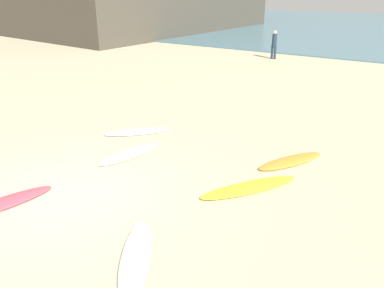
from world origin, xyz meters
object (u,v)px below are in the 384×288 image
Objects in this scene: surfboard_5 at (138,132)px; beachgoer_near at (274,43)px; surfboard_4 at (136,258)px; surfboard_1 at (250,187)px; surfboard_0 at (131,153)px; surfboard_3 at (291,161)px.

beachgoer_near reaches higher than surfboard_5.
surfboard_5 is at bearing -83.81° from surfboard_4.
surfboard_1 reaches higher than surfboard_4.
beachgoer_near is (-1.27, 13.98, 0.88)m from surfboard_5.
surfboard_0 is 1.00× the size of surfboard_5.
surfboard_3 is (3.73, 1.80, 0.01)m from surfboard_0.
surfboard_5 is (-4.34, 1.37, -0.01)m from surfboard_1.
surfboard_1 reaches higher than surfboard_5.
surfboard_5 is at bearing -47.23° from surfboard_0.
surfboard_4 is (-0.85, -5.00, -0.00)m from surfboard_3.
surfboard_3 is at bearing -60.76° from beachgoer_near.
surfboard_0 is at bearing -147.00° from surfboard_1.
surfboard_3 is 14.79m from beachgoer_near.
surfboard_1 is 1.15× the size of surfboard_4.
surfboard_0 is 4.14m from surfboard_3.
surfboard_0 is at bearing -126.61° from surfboard_3.
surfboard_4 is (2.89, -3.19, 0.01)m from surfboard_0.
surfboard_3 reaches higher than surfboard_5.
surfboard_5 is 1.23× the size of beachgoer_near.
surfboard_0 is at bearing -13.70° from surfboard_5.
surfboard_4 is (-0.56, -3.18, -0.00)m from surfboard_1.
surfboard_4 reaches higher than surfboard_0.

